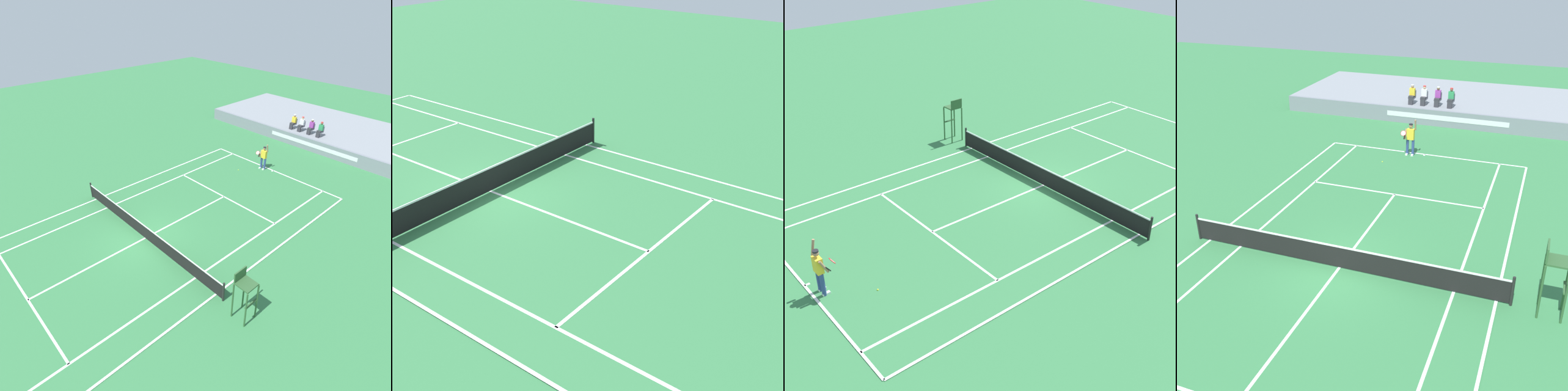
# 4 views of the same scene
# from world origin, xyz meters

# --- Properties ---
(ground_plane) EXTENTS (80.00, 80.00, 0.00)m
(ground_plane) POSITION_xyz_m (0.00, 0.00, 0.00)
(ground_plane) COLOR #337542
(court) EXTENTS (11.08, 23.88, 0.03)m
(court) POSITION_xyz_m (0.00, 0.00, 0.01)
(court) COLOR #337542
(court) RESTS_ON ground
(net) EXTENTS (11.98, 0.10, 1.07)m
(net) POSITION_xyz_m (0.00, 0.00, 0.52)
(net) COLOR black
(net) RESTS_ON ground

